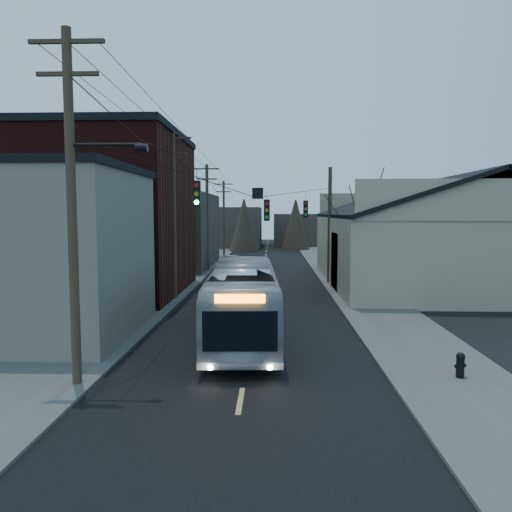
# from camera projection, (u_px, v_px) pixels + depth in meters

# --- Properties ---
(ground) EXTENTS (160.00, 160.00, 0.00)m
(ground) POSITION_uv_depth(u_px,v_px,m) (235.00, 433.00, 11.90)
(ground) COLOR black
(ground) RESTS_ON ground
(road_surface) EXTENTS (9.00, 110.00, 0.02)m
(road_surface) POSITION_uv_depth(u_px,v_px,m) (262.00, 275.00, 41.77)
(road_surface) COLOR black
(road_surface) RESTS_ON ground
(sidewalk_left) EXTENTS (4.00, 110.00, 0.12)m
(sidewalk_left) POSITION_uv_depth(u_px,v_px,m) (185.00, 274.00, 41.98)
(sidewalk_left) COLOR #474744
(sidewalk_left) RESTS_ON ground
(sidewalk_right) EXTENTS (4.00, 110.00, 0.12)m
(sidewalk_right) POSITION_uv_depth(u_px,v_px,m) (340.00, 275.00, 41.54)
(sidewalk_right) COLOR #474744
(sidewalk_right) RESTS_ON ground
(building_clapboard) EXTENTS (8.00, 8.00, 7.00)m
(building_clapboard) POSITION_uv_depth(u_px,v_px,m) (37.00, 254.00, 20.86)
(building_clapboard) COLOR slate
(building_clapboard) RESTS_ON ground
(building_brick) EXTENTS (10.00, 12.00, 10.00)m
(building_brick) POSITION_uv_depth(u_px,v_px,m) (102.00, 216.00, 31.72)
(building_brick) COLOR black
(building_brick) RESTS_ON ground
(building_left_far) EXTENTS (9.00, 14.00, 7.00)m
(building_left_far) POSITION_uv_depth(u_px,v_px,m) (165.00, 231.00, 47.76)
(building_left_far) COLOR #362F2B
(building_left_far) RESTS_ON ground
(warehouse) EXTENTS (16.16, 20.60, 7.73)m
(warehouse) POSITION_uv_depth(u_px,v_px,m) (440.00, 248.00, 36.11)
(warehouse) COLOR gray
(warehouse) RESTS_ON ground
(building_far_left) EXTENTS (10.00, 12.00, 6.00)m
(building_far_left) POSITION_uv_depth(u_px,v_px,m) (228.00, 227.00, 76.56)
(building_far_left) COLOR #362F2B
(building_far_left) RESTS_ON ground
(building_far_right) EXTENTS (12.00, 14.00, 5.00)m
(building_far_right) POSITION_uv_depth(u_px,v_px,m) (311.00, 229.00, 81.13)
(building_far_right) COLOR #362F2B
(building_far_right) RESTS_ON ground
(bare_tree) EXTENTS (0.40, 0.40, 7.20)m
(bare_tree) POSITION_uv_depth(u_px,v_px,m) (362.00, 239.00, 31.27)
(bare_tree) COLOR black
(bare_tree) RESTS_ON ground
(utility_lines) EXTENTS (11.24, 45.28, 10.50)m
(utility_lines) POSITION_uv_depth(u_px,v_px,m) (217.00, 217.00, 35.61)
(utility_lines) COLOR #382B1E
(utility_lines) RESTS_ON ground
(bus) EXTENTS (3.14, 11.47, 3.17)m
(bus) POSITION_uv_depth(u_px,v_px,m) (243.00, 300.00, 20.78)
(bus) COLOR #A2A6AD
(bus) RESTS_ON ground
(parked_car) EXTENTS (2.02, 4.43, 1.41)m
(parked_car) POSITION_uv_depth(u_px,v_px,m) (228.00, 264.00, 44.38)
(parked_car) COLOR #95989C
(parked_car) RESTS_ON ground
(fire_hydrant) EXTENTS (0.39, 0.27, 0.79)m
(fire_hydrant) POSITION_uv_depth(u_px,v_px,m) (460.00, 364.00, 15.52)
(fire_hydrant) COLOR black
(fire_hydrant) RESTS_ON sidewalk_right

